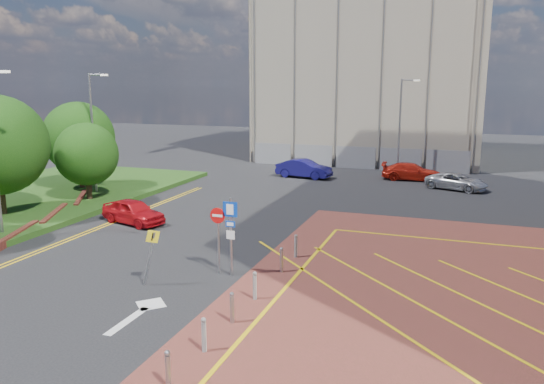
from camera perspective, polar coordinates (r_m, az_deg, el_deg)
The scene contains 15 objects.
ground at distance 21.13m, azimuth -6.75°, elevation -9.61°, with size 140.00×140.00×0.00m, color black.
retaining_wall at distance 29.43m, azimuth -26.06°, elevation -4.20°, with size 6.06×20.33×0.40m.
tree_c at distance 35.80m, azimuth -19.32°, elevation 3.86°, with size 4.00×4.00×4.90m.
tree_d at distance 39.92m, azimuth -20.07°, elevation 5.52°, with size 5.00×5.00×6.08m.
lamp_left_far at distance 37.78m, azimuth -18.67°, elevation 6.52°, with size 1.53×0.16×8.00m.
lamp_back at distance 45.97m, azimuth 13.68°, elevation 7.22°, with size 1.53×0.16×8.00m.
sign_cluster at distance 21.23m, azimuth -4.98°, elevation -3.90°, with size 1.17×0.12×3.20m.
warning_sign at distance 20.61m, azimuth -12.93°, elevation -6.17°, with size 0.76×0.42×2.25m.
bollard_row at distance 18.66m, azimuth -2.63°, elevation -10.93°, with size 0.14×11.14×0.90m.
construction_building at distance 58.38m, azimuth 11.19°, elevation 14.72°, with size 21.20×19.20×22.00m, color gray.
construction_fence at distance 48.70m, azimuth 10.13°, elevation 3.62°, with size 21.60×0.06×2.00m, color gray.
car_red_left at distance 30.27m, azimuth -14.70°, elevation -2.04°, with size 1.59×3.96×1.35m, color red.
car_blue_back at distance 43.61m, azimuth 3.46°, elevation 2.53°, with size 1.59×4.57×1.51m, color #15115B.
car_red_back at distance 43.88m, azimuth 14.79°, elevation 2.13°, with size 1.91×4.70×1.36m, color red.
car_silver_back at distance 40.88m, azimuth 19.24°, elevation 1.08°, with size 2.01×4.36×1.21m, color #B8B9C0.
Camera 1 is at (8.86, -17.60, 7.62)m, focal length 35.00 mm.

